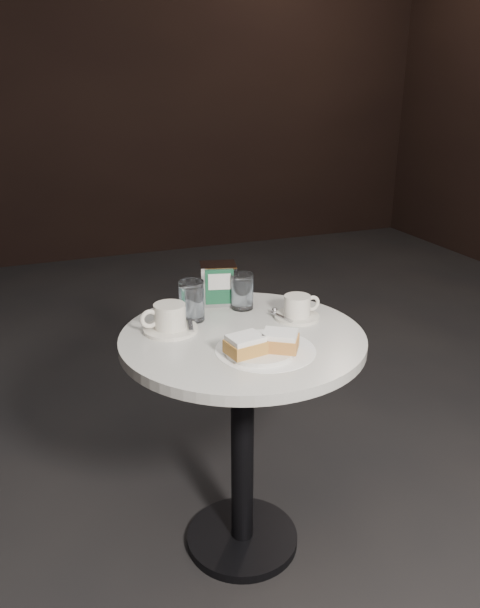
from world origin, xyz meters
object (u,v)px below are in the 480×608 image
coffee_cup_left (169,320)px  napkin_dispenser (218,284)px  beignet_plate (262,346)px  water_glass_left (192,301)px  coffee_cup_right (297,308)px  cafe_table (242,395)px  water_glass_right (242,292)px

coffee_cup_left → napkin_dispenser: bearing=37.5°
beignet_plate → water_glass_left: size_ratio=1.75×
coffee_cup_left → water_glass_left: 0.10m
coffee_cup_right → beignet_plate: bearing=-136.8°
cafe_table → coffee_cup_left: coffee_cup_left is taller
coffee_cup_left → coffee_cup_right: size_ratio=1.14×
beignet_plate → water_glass_right: size_ratio=1.90×
beignet_plate → cafe_table: bearing=89.3°
coffee_cup_left → coffee_cup_right: (0.39, -0.04, -0.00)m
cafe_table → napkin_dispenser: 0.37m
coffee_cup_left → napkin_dispenser: (0.21, 0.16, 0.03)m
beignet_plate → coffee_cup_left: bearing=127.8°
water_glass_left → water_glass_right: 0.18m
beignet_plate → coffee_cup_right: (0.20, 0.19, 0.01)m
coffee_cup_right → water_glass_right: water_glass_right is taller
coffee_cup_left → water_glass_left: water_glass_left is taller
coffee_cup_right → napkin_dispenser: bearing=130.3°
napkin_dispenser → cafe_table: bearing=-79.9°
cafe_table → water_glass_right: bearing=68.8°
cafe_table → beignet_plate: bearing=-90.7°
beignet_plate → napkin_dispenser: (0.02, 0.40, 0.04)m
coffee_cup_left → coffee_cup_right: bearing=-7.5°
water_glass_right → napkin_dispenser: napkin_dispenser is taller
napkin_dispenser → water_glass_left: bearing=-124.5°
cafe_table → napkin_dispenser: bearing=85.8°
coffee_cup_right → water_glass_right: (-0.13, 0.14, 0.02)m
napkin_dispenser → water_glass_right: bearing=-37.7°
water_glass_left → napkin_dispenser: size_ratio=0.93×
coffee_cup_left → water_glass_left: (0.08, 0.06, 0.02)m
water_glass_left → cafe_table: bearing=-56.8°
beignet_plate → coffee_cup_left: size_ratio=1.28×
napkin_dispenser → coffee_cup_left: bearing=-127.3°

